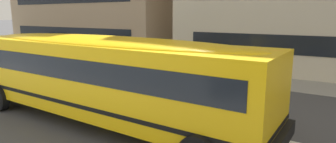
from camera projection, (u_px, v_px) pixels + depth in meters
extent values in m
plane|color=#424244|center=(150.00, 111.00, 10.93)|extent=(400.00, 400.00, 0.00)
cube|color=gray|center=(225.00, 76.00, 17.08)|extent=(120.00, 3.00, 0.01)
cube|color=silver|center=(150.00, 111.00, 10.93)|extent=(110.00, 0.16, 0.01)
cube|color=yellow|center=(102.00, 76.00, 9.50)|extent=(11.18, 2.67, 2.23)
cube|color=yellow|center=(2.00, 72.00, 13.05)|extent=(1.65, 2.15, 1.12)
cube|color=black|center=(280.00, 143.00, 6.63)|extent=(0.23, 2.54, 0.37)
cube|color=black|center=(102.00, 64.00, 9.43)|extent=(10.52, 2.70, 0.65)
cube|color=black|center=(103.00, 95.00, 9.63)|extent=(11.20, 2.70, 0.12)
ellipsoid|color=yellow|center=(101.00, 42.00, 9.29)|extent=(10.74, 2.46, 0.37)
cylinder|color=red|center=(69.00, 63.00, 12.64)|extent=(0.45, 0.45, 0.03)
cylinder|color=black|center=(57.00, 84.00, 13.04)|extent=(1.02, 0.30, 1.01)
cylinder|color=black|center=(239.00, 122.00, 8.47)|extent=(1.02, 0.30, 1.01)
cube|color=silver|center=(38.00, 54.00, 21.80)|extent=(3.97, 1.87, 0.70)
cube|color=black|center=(36.00, 45.00, 21.75)|extent=(2.27, 1.66, 0.64)
cylinder|color=black|center=(58.00, 59.00, 21.81)|extent=(0.61, 0.21, 0.60)
cylinder|color=black|center=(37.00, 62.00, 20.45)|extent=(0.61, 0.21, 0.60)
cylinder|color=black|center=(39.00, 56.00, 23.28)|extent=(0.61, 0.21, 0.60)
cylinder|color=black|center=(18.00, 59.00, 21.92)|extent=(0.61, 0.21, 0.60)
cube|color=black|center=(68.00, 33.00, 26.26)|extent=(14.91, 0.04, 1.10)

